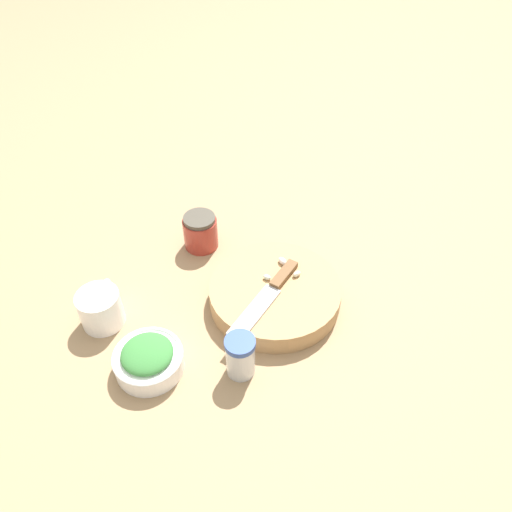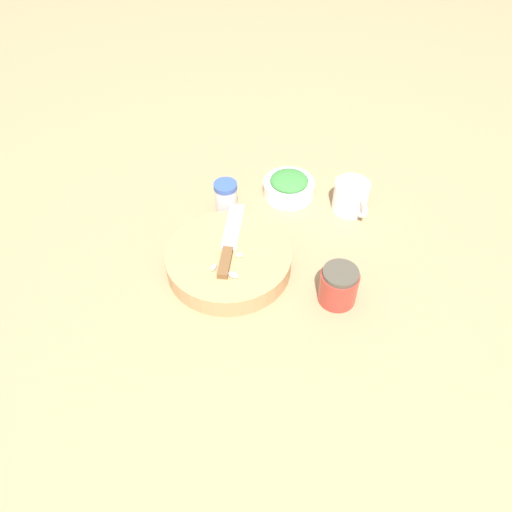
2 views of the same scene
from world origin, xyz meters
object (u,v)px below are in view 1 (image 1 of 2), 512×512
Objects in this scene: garlic_cloves at (283,268)px; coffee_mug at (101,308)px; cutting_board at (275,294)px; herb_bowl at (148,359)px; spice_jar at (240,356)px; honey_jar at (199,233)px; chef_knife at (269,293)px.

coffee_mug reaches higher than garlic_cloves.
cutting_board is 2.58× the size of coffee_mug.
herb_bowl reaches higher than cutting_board.
spice_jar reaches higher than herb_bowl.
garlic_cloves is at bearing 14.49° from spice_jar.
garlic_cloves is at bearing -88.18° from honey_jar.
honey_jar reaches higher than coffee_mug.
garlic_cloves is 0.33m from herb_bowl.
garlic_cloves is 0.89× the size of honey_jar.
herb_bowl is 0.34m from honey_jar.
honey_jar is at bearing 24.89° from herb_bowl.
coffee_mug is at bearing 103.04° from spice_jar.
garlic_cloves is 0.37m from coffee_mug.
coffee_mug is at bearing 37.04° from chef_knife.
garlic_cloves is 0.84× the size of spice_jar.
cutting_board is 0.35m from coffee_mug.
chef_knife is 1.78× the size of herb_bowl.
chef_knife is at bearing -167.77° from garlic_cloves.
honey_jar is at bearing -19.04° from chef_knife.
garlic_cloves is at bearing -14.37° from herb_bowl.
herb_bowl is (-0.25, 0.10, -0.02)m from chef_knife.
honey_jar is (0.04, 0.24, 0.02)m from cutting_board.
spice_jar is at bearing -76.96° from coffee_mug.
garlic_cloves is at bearing 14.76° from cutting_board.
garlic_cloves reaches higher than cutting_board.
chef_knife is 0.07m from garlic_cloves.
honey_jar is (0.31, 0.14, 0.01)m from herb_bowl.
chef_knife is at bearing -172.52° from cutting_board.
cutting_board is 0.06m from garlic_cloves.
chef_knife is 2.75× the size of honey_jar.
spice_jar reaches higher than chef_knife.
herb_bowl is at bearing 165.63° from garlic_cloves.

